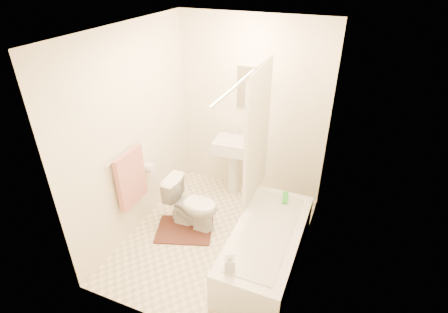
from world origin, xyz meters
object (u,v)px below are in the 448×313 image
at_px(toilet, 192,204).
at_px(sink, 233,165).
at_px(bath_mat, 184,230).
at_px(soap_bottle, 230,262).
at_px(bathtub, 266,247).

distance_m(toilet, sink, 0.88).
relative_size(toilet, bath_mat, 0.98).
height_order(toilet, bath_mat, toilet).
height_order(bath_mat, soap_bottle, soap_bottle).
xyz_separation_m(toilet, bath_mat, (-0.05, -0.14, -0.31)).
bearing_deg(soap_bottle, toilet, 133.88).
height_order(sink, bath_mat, sink).
bearing_deg(soap_bottle, bath_mat, 140.50).
xyz_separation_m(bathtub, bath_mat, (-1.07, 0.10, -0.21)).
xyz_separation_m(toilet, sink, (0.20, 0.85, 0.14)).
bearing_deg(sink, soap_bottle, -75.52).
bearing_deg(bathtub, soap_bottle, -105.52).
bearing_deg(soap_bottle, sink, 110.35).
distance_m(sink, bathtub, 1.38).
bearing_deg(bath_mat, sink, 75.53).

